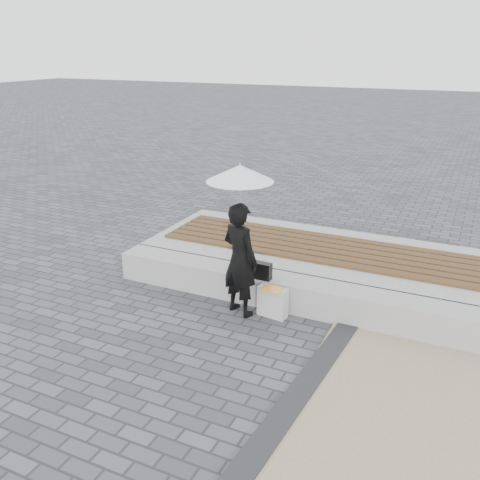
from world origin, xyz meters
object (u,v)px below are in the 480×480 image
at_px(handbag, 260,270).
at_px(canvas_tote, 273,302).
at_px(woman, 240,260).
at_px(seating_ledge, 287,292).
at_px(parasol, 240,173).

bearing_deg(handbag, canvas_tote, -32.94).
bearing_deg(woman, canvas_tote, -147.83).
xyz_separation_m(seating_ledge, canvas_tote, (-0.07, -0.34, -0.00)).
height_order(woman, parasol, parasol).
distance_m(parasol, handbag, 1.36).
distance_m(seating_ledge, parasol, 1.76).
xyz_separation_m(parasol, handbag, (0.15, 0.27, -1.33)).
bearing_deg(parasol, handbag, 60.72).
relative_size(parasol, handbag, 3.27).
distance_m(seating_ledge, handbag, 0.48).
relative_size(woman, canvas_tote, 3.73).
height_order(seating_ledge, canvas_tote, seating_ledge).
distance_m(seating_ledge, woman, 0.85).
bearing_deg(canvas_tote, seating_ledge, 85.17).
bearing_deg(woman, parasol, -159.68).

